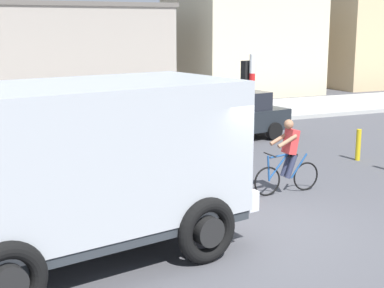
# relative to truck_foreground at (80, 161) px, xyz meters

# --- Properties ---
(ground_plane) EXTENTS (120.00, 120.00, 0.00)m
(ground_plane) POSITION_rel_truck_foreground_xyz_m (3.52, 0.00, -1.67)
(ground_plane) COLOR #4C4C51
(sidewalk_far) EXTENTS (80.00, 5.00, 0.16)m
(sidewalk_far) POSITION_rel_truck_foreground_xyz_m (3.52, 12.87, -1.59)
(sidewalk_far) COLOR #ADADA8
(sidewalk_far) RESTS_ON ground
(truck_foreground) EXTENTS (5.78, 3.56, 2.90)m
(truck_foreground) POSITION_rel_truck_foreground_xyz_m (0.00, 0.00, 0.00)
(truck_foreground) COLOR #B2B7BC
(truck_foreground) RESTS_ON ground
(cyclist) EXTENTS (1.73, 0.50, 1.72)m
(cyclist) POSITION_rel_truck_foreground_xyz_m (5.20, 1.79, -0.80)
(cyclist) COLOR black
(cyclist) RESTS_ON ground
(traffic_light_pole) EXTENTS (0.24, 0.43, 3.20)m
(traffic_light_pole) POSITION_rel_truck_foreground_xyz_m (4.11, 1.70, 0.40)
(traffic_light_pole) COLOR red
(traffic_light_pole) RESTS_ON ground
(car_red_near) EXTENTS (4.21, 2.33, 1.60)m
(car_red_near) POSITION_rel_truck_foreground_xyz_m (7.02, 7.84, -0.85)
(car_red_near) COLOR #1E2328
(car_red_near) RESTS_ON ground
(car_white_mid) EXTENTS (4.23, 2.38, 1.60)m
(car_white_mid) POSITION_rel_truck_foreground_xyz_m (3.89, 8.83, -0.85)
(car_white_mid) COLOR #B7B7BC
(car_white_mid) RESTS_ON ground
(bollard_far) EXTENTS (0.14, 0.14, 0.90)m
(bollard_far) POSITION_rel_truck_foreground_xyz_m (8.89, 3.67, -1.22)
(bollard_far) COLOR gold
(bollard_far) RESTS_ON ground
(building_mid_block) EXTENTS (11.76, 7.58, 4.84)m
(building_mid_block) POSITION_rel_truck_foreground_xyz_m (3.11, 20.50, 0.76)
(building_mid_block) COLOR #9E9389
(building_mid_block) RESTS_ON ground
(building_corner_right) EXTENTS (7.23, 7.15, 5.49)m
(building_corner_right) POSITION_rel_truck_foreground_xyz_m (14.31, 20.15, 1.08)
(building_corner_right) COLOR beige
(building_corner_right) RESTS_ON ground
(building_set_back) EXTENTS (9.86, 6.26, 6.31)m
(building_set_back) POSITION_rel_truck_foreground_xyz_m (24.91, 20.12, 1.49)
(building_set_back) COLOR #D1B284
(building_set_back) RESTS_ON ground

